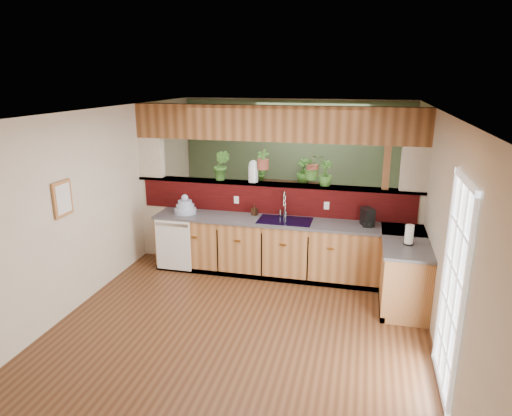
% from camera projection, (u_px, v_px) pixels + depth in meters
% --- Properties ---
extents(ground, '(4.60, 7.00, 0.01)m').
position_uv_depth(ground, '(254.00, 301.00, 6.37)').
color(ground, '#4E2D18').
rests_on(ground, ground).
extents(ceiling, '(4.60, 7.00, 0.01)m').
position_uv_depth(ceiling, '(254.00, 112.00, 5.65)').
color(ceiling, brown).
rests_on(ceiling, ground).
extents(wall_back, '(4.60, 0.02, 2.60)m').
position_uv_depth(wall_back, '(295.00, 164.00, 9.28)').
color(wall_back, beige).
rests_on(wall_back, ground).
extents(wall_front, '(4.60, 0.02, 2.60)m').
position_uv_depth(wall_front, '(115.00, 374.00, 2.74)').
color(wall_front, beige).
rests_on(wall_front, ground).
extents(wall_left, '(0.02, 7.00, 2.60)m').
position_uv_depth(wall_left, '(98.00, 201.00, 6.53)').
color(wall_left, beige).
rests_on(wall_left, ground).
extents(wall_right, '(0.02, 7.00, 2.60)m').
position_uv_depth(wall_right, '(439.00, 225.00, 5.49)').
color(wall_right, beige).
rests_on(wall_right, ground).
extents(pass_through_partition, '(4.60, 0.21, 2.60)m').
position_uv_depth(pass_through_partition, '(276.00, 195.00, 7.29)').
color(pass_through_partition, beige).
rests_on(pass_through_partition, ground).
extents(pass_through_ledge, '(4.60, 0.21, 0.04)m').
position_uv_depth(pass_through_ledge, '(274.00, 184.00, 7.25)').
color(pass_through_ledge, brown).
rests_on(pass_through_ledge, ground).
extents(header_beam, '(4.60, 0.15, 0.55)m').
position_uv_depth(header_beam, '(275.00, 124.00, 6.99)').
color(header_beam, brown).
rests_on(header_beam, ground).
extents(sage_backwall, '(4.55, 0.02, 2.55)m').
position_uv_depth(sage_backwall, '(295.00, 164.00, 9.26)').
color(sage_backwall, '#4E6344').
rests_on(sage_backwall, ground).
extents(countertop, '(4.14, 1.52, 0.90)m').
position_uv_depth(countertop, '(322.00, 254.00, 6.87)').
color(countertop, '#996234').
rests_on(countertop, ground).
extents(dishwasher, '(0.58, 0.03, 0.82)m').
position_uv_depth(dishwasher, '(173.00, 245.00, 7.20)').
color(dishwasher, white).
rests_on(dishwasher, ground).
extents(navy_sink, '(0.82, 0.50, 0.18)m').
position_uv_depth(navy_sink, '(285.00, 225.00, 7.00)').
color(navy_sink, black).
rests_on(navy_sink, countertop).
extents(french_door, '(0.06, 1.02, 2.16)m').
position_uv_depth(french_door, '(452.00, 291.00, 4.35)').
color(french_door, white).
rests_on(french_door, ground).
extents(framed_print, '(0.04, 0.35, 0.45)m').
position_uv_depth(framed_print, '(63.00, 199.00, 5.71)').
color(framed_print, '#996234').
rests_on(framed_print, wall_left).
extents(faucet, '(0.18, 0.18, 0.42)m').
position_uv_depth(faucet, '(285.00, 203.00, 7.07)').
color(faucet, '#B7B7B2').
rests_on(faucet, countertop).
extents(dish_stack, '(0.35, 0.35, 0.31)m').
position_uv_depth(dish_stack, '(185.00, 207.00, 7.33)').
color(dish_stack, '#9BAAC9').
rests_on(dish_stack, countertop).
extents(soap_dispenser, '(0.10, 0.10, 0.18)m').
position_uv_depth(soap_dispenser, '(254.00, 210.00, 7.22)').
color(soap_dispenser, '#342013').
rests_on(soap_dispenser, countertop).
extents(coffee_maker, '(0.14, 0.24, 0.27)m').
position_uv_depth(coffee_maker, '(368.00, 218.00, 6.70)').
color(coffee_maker, black).
rests_on(coffee_maker, countertop).
extents(paper_towel, '(0.13, 0.13, 0.29)m').
position_uv_depth(paper_towel, '(409.00, 235.00, 5.95)').
color(paper_towel, black).
rests_on(paper_towel, countertop).
extents(glass_jar, '(0.16, 0.16, 0.35)m').
position_uv_depth(glass_jar, '(253.00, 171.00, 7.27)').
color(glass_jar, silver).
rests_on(glass_jar, pass_through_ledge).
extents(ledge_plant_left, '(0.29, 0.24, 0.50)m').
position_uv_depth(ledge_plant_left, '(221.00, 165.00, 7.37)').
color(ledge_plant_left, '#336623').
rests_on(ledge_plant_left, pass_through_ledge).
extents(ledge_plant_right, '(0.29, 0.29, 0.40)m').
position_uv_depth(ledge_plant_right, '(325.00, 173.00, 7.01)').
color(ledge_plant_right, '#336623').
rests_on(ledge_plant_right, pass_through_ledge).
extents(hanging_plant_a, '(0.22, 0.18, 0.51)m').
position_uv_depth(hanging_plant_a, '(263.00, 154.00, 7.16)').
color(hanging_plant_a, brown).
rests_on(hanging_plant_a, header_beam).
extents(hanging_plant_b, '(0.44, 0.41, 0.51)m').
position_uv_depth(hanging_plant_b, '(313.00, 156.00, 6.98)').
color(hanging_plant_b, brown).
rests_on(hanging_plant_b, header_beam).
extents(shelving_console, '(1.44, 0.45, 0.95)m').
position_uv_depth(shelving_console, '(287.00, 205.00, 9.29)').
color(shelving_console, black).
rests_on(shelving_console, ground).
extents(shelf_plant_a, '(0.27, 0.23, 0.43)m').
position_uv_depth(shelf_plant_a, '(261.00, 170.00, 9.22)').
color(shelf_plant_a, '#336623').
rests_on(shelf_plant_a, shelving_console).
extents(shelf_plant_b, '(0.33, 0.33, 0.49)m').
position_uv_depth(shelf_plant_b, '(303.00, 171.00, 9.02)').
color(shelf_plant_b, '#336623').
rests_on(shelf_plant_b, shelving_console).
extents(floor_plant, '(0.70, 0.62, 0.74)m').
position_uv_depth(floor_plant, '(329.00, 232.00, 8.08)').
color(floor_plant, '#336623').
rests_on(floor_plant, ground).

